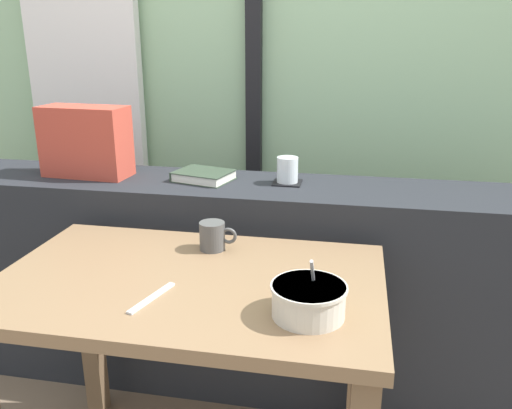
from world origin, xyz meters
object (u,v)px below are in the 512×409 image
object	(u,v)px
throw_pillow	(86,141)
soup_bowl	(309,301)
juice_glass	(287,171)
ceramic_mug	(213,236)
breakfast_table	(191,318)
closed_book	(203,176)
fork_utensil	(152,298)
coaster_square	(287,183)

from	to	relation	value
throw_pillow	soup_bowl	size ratio (longest dim) A/B	1.83
juice_glass	ceramic_mug	bearing A→B (deg)	-112.48
breakfast_table	juice_glass	xyz separation A→B (m)	(0.18, 0.60, 0.27)
closed_book	breakfast_table	bearing A→B (deg)	-77.51
closed_book	throw_pillow	xyz separation A→B (m)	(-0.45, -0.01, 0.11)
ceramic_mug	fork_utensil	bearing A→B (deg)	-101.17
breakfast_table	throw_pillow	distance (m)	0.88
soup_bowl	juice_glass	bearing A→B (deg)	101.40
throw_pillow	soup_bowl	bearing A→B (deg)	-38.11
throw_pillow	fork_utensil	bearing A→B (deg)	-53.28
throw_pillow	ceramic_mug	world-z (taller)	throw_pillow
coaster_square	throw_pillow	world-z (taller)	throw_pillow
juice_glass	fork_utensil	size ratio (longest dim) A/B	0.53
juice_glass	throw_pillow	distance (m)	0.76
breakfast_table	throw_pillow	bearing A→B (deg)	135.24
juice_glass	throw_pillow	world-z (taller)	throw_pillow
coaster_square	juice_glass	world-z (taller)	juice_glass
breakfast_table	soup_bowl	xyz separation A→B (m)	(0.33, -0.14, 0.16)
coaster_square	ceramic_mug	size ratio (longest dim) A/B	0.88
coaster_square	fork_utensil	xyz separation A→B (m)	(-0.23, -0.73, -0.10)
fork_utensil	ceramic_mug	distance (m)	0.34
coaster_square	soup_bowl	size ratio (longest dim) A/B	0.57
closed_book	soup_bowl	bearing A→B (deg)	-57.70
closed_book	ceramic_mug	bearing A→B (deg)	-69.98
coaster_square	closed_book	bearing A→B (deg)	-176.98
juice_glass	coaster_square	bearing A→B (deg)	75.96
coaster_square	throw_pillow	size ratio (longest dim) A/B	0.31
coaster_square	soup_bowl	distance (m)	0.76
coaster_square	ceramic_mug	bearing A→B (deg)	-112.48
coaster_square	closed_book	distance (m)	0.31
breakfast_table	ceramic_mug	size ratio (longest dim) A/B	9.04
ceramic_mug	coaster_square	bearing A→B (deg)	67.52
breakfast_table	soup_bowl	distance (m)	0.39
breakfast_table	throw_pillow	xyz separation A→B (m)	(-0.58, 0.57, 0.35)
closed_book	throw_pillow	world-z (taller)	throw_pillow
breakfast_table	juice_glass	bearing A→B (deg)	73.52
closed_book	throw_pillow	bearing A→B (deg)	-178.17
soup_bowl	fork_utensil	world-z (taller)	soup_bowl
throw_pillow	fork_utensil	size ratio (longest dim) A/B	1.88
closed_book	fork_utensil	distance (m)	0.73
closed_book	ceramic_mug	xyz separation A→B (m)	(0.14, -0.39, -0.08)
breakfast_table	fork_utensil	bearing A→B (deg)	-112.52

